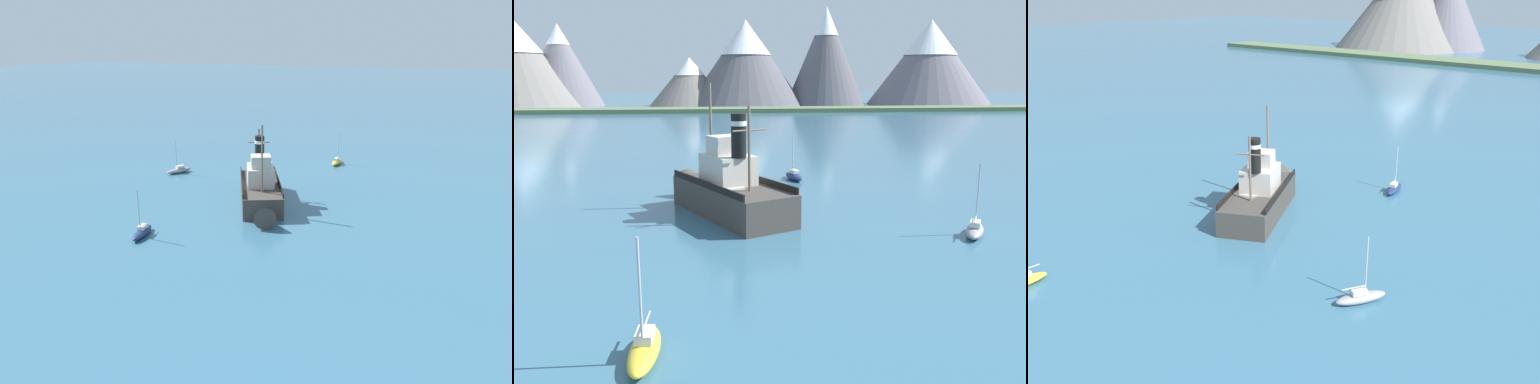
# 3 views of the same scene
# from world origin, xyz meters

# --- Properties ---
(ground_plane) EXTENTS (600.00, 600.00, 0.00)m
(ground_plane) POSITION_xyz_m (0.00, 0.00, 0.00)
(ground_plane) COLOR #38667F
(old_tugboat) EXTENTS (9.44, 14.39, 9.90)m
(old_tugboat) POSITION_xyz_m (0.05, 1.33, 1.83)
(old_tugboat) COLOR #423D38
(old_tugboat) RESTS_ON ground
(sailboat_yellow) EXTENTS (1.28, 3.85, 4.90)m
(sailboat_yellow) POSITION_xyz_m (-3.71, -20.34, 0.43)
(sailboat_yellow) COLOR gold
(sailboat_yellow) RESTS_ON ground
(sailboat_grey) EXTENTS (2.83, 3.85, 4.90)m
(sailboat_grey) POSITION_xyz_m (16.24, -6.29, 0.43)
(sailboat_grey) COLOR gray
(sailboat_grey) RESTS_ON ground
(sailboat_navy) EXTENTS (1.89, 3.95, 4.90)m
(sailboat_navy) POSITION_xyz_m (7.16, 14.49, 0.43)
(sailboat_navy) COLOR navy
(sailboat_navy) RESTS_ON ground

